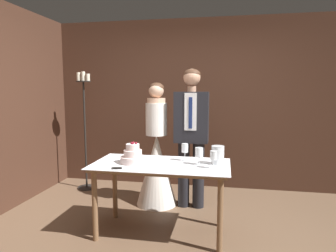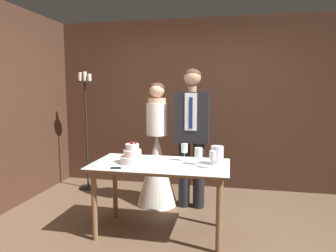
{
  "view_description": "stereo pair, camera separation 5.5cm",
  "coord_description": "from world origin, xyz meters",
  "px_view_note": "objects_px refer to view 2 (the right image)",
  "views": [
    {
      "loc": [
        0.43,
        -2.71,
        1.54
      ],
      "look_at": [
        -0.22,
        0.69,
        1.12
      ],
      "focal_mm": 32.0,
      "sensor_mm": 36.0,
      "label": 1
    },
    {
      "loc": [
        0.48,
        -2.7,
        1.54
      ],
      "look_at": [
        -0.22,
        0.69,
        1.12
      ],
      "focal_mm": 32.0,
      "sensor_mm": 36.0,
      "label": 2
    }
  ],
  "objects_px": {
    "cake_table": "(160,172)",
    "tiered_cake": "(132,156)",
    "wine_glass_near": "(199,153)",
    "wine_glass_middle": "(184,149)",
    "hurricane_candle": "(217,156)",
    "groom": "(192,130)",
    "candle_stand": "(86,130)",
    "cake_knife": "(124,168)",
    "wine_glass_far": "(213,156)",
    "bride": "(157,161)"
  },
  "relations": [
    {
      "from": "wine_glass_middle",
      "to": "wine_glass_far",
      "type": "bearing_deg",
      "value": -40.53
    },
    {
      "from": "tiered_cake",
      "to": "candle_stand",
      "type": "xyz_separation_m",
      "value": [
        -1.16,
        1.26,
        0.08
      ]
    },
    {
      "from": "cake_knife",
      "to": "wine_glass_middle",
      "type": "distance_m",
      "value": 0.71
    },
    {
      "from": "cake_table",
      "to": "tiered_cake",
      "type": "bearing_deg",
      "value": -173.86
    },
    {
      "from": "hurricane_candle",
      "to": "wine_glass_far",
      "type": "bearing_deg",
      "value": -101.07
    },
    {
      "from": "cake_table",
      "to": "wine_glass_far",
      "type": "distance_m",
      "value": 0.6
    },
    {
      "from": "bride",
      "to": "groom",
      "type": "bearing_deg",
      "value": -0.05
    },
    {
      "from": "hurricane_candle",
      "to": "groom",
      "type": "height_order",
      "value": "groom"
    },
    {
      "from": "groom",
      "to": "candle_stand",
      "type": "distance_m",
      "value": 1.74
    },
    {
      "from": "cake_knife",
      "to": "wine_glass_near",
      "type": "bearing_deg",
      "value": 9.15
    },
    {
      "from": "tiered_cake",
      "to": "hurricane_candle",
      "type": "distance_m",
      "value": 0.89
    },
    {
      "from": "wine_glass_near",
      "to": "bride",
      "type": "height_order",
      "value": "bride"
    },
    {
      "from": "wine_glass_middle",
      "to": "cake_knife",
      "type": "bearing_deg",
      "value": -139.34
    },
    {
      "from": "tiered_cake",
      "to": "wine_glass_far",
      "type": "height_order",
      "value": "tiered_cake"
    },
    {
      "from": "hurricane_candle",
      "to": "groom",
      "type": "distance_m",
      "value": 0.81
    },
    {
      "from": "bride",
      "to": "groom",
      "type": "relative_size",
      "value": 0.91
    },
    {
      "from": "wine_glass_near",
      "to": "wine_glass_middle",
      "type": "relative_size",
      "value": 0.95
    },
    {
      "from": "cake_table",
      "to": "wine_glass_far",
      "type": "bearing_deg",
      "value": -9.93
    },
    {
      "from": "cake_knife",
      "to": "hurricane_candle",
      "type": "relative_size",
      "value": 2.18
    },
    {
      "from": "wine_glass_near",
      "to": "wine_glass_middle",
      "type": "distance_m",
      "value": 0.22
    },
    {
      "from": "cake_table",
      "to": "wine_glass_middle",
      "type": "xyz_separation_m",
      "value": [
        0.23,
        0.18,
        0.22
      ]
    },
    {
      "from": "tiered_cake",
      "to": "hurricane_candle",
      "type": "bearing_deg",
      "value": 7.86
    },
    {
      "from": "wine_glass_far",
      "to": "bride",
      "type": "height_order",
      "value": "bride"
    },
    {
      "from": "wine_glass_middle",
      "to": "bride",
      "type": "xyz_separation_m",
      "value": [
        -0.46,
        0.62,
        -0.3
      ]
    },
    {
      "from": "tiered_cake",
      "to": "wine_glass_far",
      "type": "xyz_separation_m",
      "value": [
        0.85,
        -0.06,
        0.05
      ]
    },
    {
      "from": "wine_glass_near",
      "to": "candle_stand",
      "type": "bearing_deg",
      "value": 147.2
    },
    {
      "from": "wine_glass_near",
      "to": "groom",
      "type": "distance_m",
      "value": 0.79
    },
    {
      "from": "cake_knife",
      "to": "wine_glass_middle",
      "type": "relative_size",
      "value": 2.23
    },
    {
      "from": "groom",
      "to": "wine_glass_far",
      "type": "bearing_deg",
      "value": -70.39
    },
    {
      "from": "wine_glass_far",
      "to": "hurricane_candle",
      "type": "xyz_separation_m",
      "value": [
        0.04,
        0.19,
        -0.04
      ]
    },
    {
      "from": "wine_glass_middle",
      "to": "hurricane_candle",
      "type": "relative_size",
      "value": 0.98
    },
    {
      "from": "cake_table",
      "to": "wine_glass_near",
      "type": "height_order",
      "value": "wine_glass_near"
    },
    {
      "from": "wine_glass_far",
      "to": "candle_stand",
      "type": "relative_size",
      "value": 0.1
    },
    {
      "from": "bride",
      "to": "candle_stand",
      "type": "height_order",
      "value": "candle_stand"
    },
    {
      "from": "tiered_cake",
      "to": "hurricane_candle",
      "type": "height_order",
      "value": "tiered_cake"
    },
    {
      "from": "cake_knife",
      "to": "bride",
      "type": "xyz_separation_m",
      "value": [
        0.07,
        1.07,
        -0.18
      ]
    },
    {
      "from": "cake_knife",
      "to": "tiered_cake",
      "type": "bearing_deg",
      "value": 74.12
    },
    {
      "from": "candle_stand",
      "to": "bride",
      "type": "bearing_deg",
      "value": -19.31
    },
    {
      "from": "cake_table",
      "to": "hurricane_candle",
      "type": "relative_size",
      "value": 7.43
    },
    {
      "from": "wine_glass_far",
      "to": "groom",
      "type": "xyz_separation_m",
      "value": [
        -0.32,
        0.89,
        0.13
      ]
    },
    {
      "from": "wine_glass_middle",
      "to": "groom",
      "type": "distance_m",
      "value": 0.63
    },
    {
      "from": "cake_table",
      "to": "bride",
      "type": "height_order",
      "value": "bride"
    },
    {
      "from": "wine_glass_near",
      "to": "wine_glass_middle",
      "type": "xyz_separation_m",
      "value": [
        -0.17,
        0.14,
        0.01
      ]
    },
    {
      "from": "cake_table",
      "to": "wine_glass_far",
      "type": "height_order",
      "value": "wine_glass_far"
    },
    {
      "from": "wine_glass_middle",
      "to": "candle_stand",
      "type": "xyz_separation_m",
      "value": [
        -1.68,
        1.05,
        0.02
      ]
    },
    {
      "from": "wine_glass_near",
      "to": "wine_glass_middle",
      "type": "height_order",
      "value": "wine_glass_middle"
    },
    {
      "from": "cake_knife",
      "to": "bride",
      "type": "relative_size",
      "value": 0.26
    },
    {
      "from": "hurricane_candle",
      "to": "groom",
      "type": "bearing_deg",
      "value": 116.63
    },
    {
      "from": "wine_glass_far",
      "to": "candle_stand",
      "type": "distance_m",
      "value": 2.4
    },
    {
      "from": "wine_glass_near",
      "to": "candle_stand",
      "type": "xyz_separation_m",
      "value": [
        -1.85,
        1.19,
        0.03
      ]
    }
  ]
}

